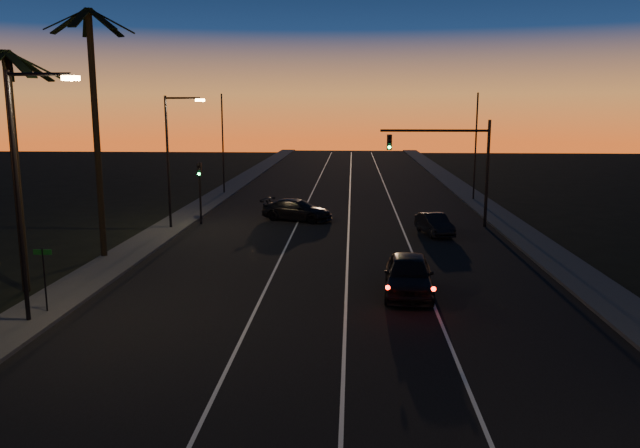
# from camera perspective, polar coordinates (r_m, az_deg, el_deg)

# --- Properties ---
(road) EXTENTS (20.00, 170.00, 0.01)m
(road) POSITION_cam_1_polar(r_m,az_deg,el_deg) (32.00, 1.63, -3.42)
(road) COLOR black
(road) RESTS_ON ground
(sidewalk_left) EXTENTS (2.40, 170.00, 0.16)m
(sidewalk_left) POSITION_cam_1_polar(r_m,az_deg,el_deg) (34.12, -17.56, -2.91)
(sidewalk_left) COLOR #383936
(sidewalk_left) RESTS_ON ground
(sidewalk_right) EXTENTS (2.40, 170.00, 0.16)m
(sidewalk_right) POSITION_cam_1_polar(r_m,az_deg,el_deg) (33.65, 21.10, -3.31)
(sidewalk_right) COLOR #383936
(sidewalk_right) RESTS_ON ground
(lane_stripe_left) EXTENTS (0.12, 160.00, 0.01)m
(lane_stripe_left) POSITION_cam_1_polar(r_m,az_deg,el_deg) (32.20, -3.73, -3.33)
(lane_stripe_left) COLOR silver
(lane_stripe_left) RESTS_ON road
(lane_stripe_mid) EXTENTS (0.12, 160.00, 0.01)m
(lane_stripe_mid) POSITION_cam_1_polar(r_m,az_deg,el_deg) (31.99, 2.52, -3.41)
(lane_stripe_mid) COLOR silver
(lane_stripe_mid) RESTS_ON road
(lane_stripe_right) EXTENTS (0.12, 160.00, 0.01)m
(lane_stripe_right) POSITION_cam_1_polar(r_m,az_deg,el_deg) (32.16, 8.78, -3.45)
(lane_stripe_right) COLOR silver
(lane_stripe_right) RESTS_ON road
(palm_mid) EXTENTS (4.25, 4.16, 10.03)m
(palm_mid) POSITION_cam_1_polar(r_m,az_deg,el_deg) (28.69, -26.21, 6.53)
(palm_mid) COLOR black
(palm_mid) RESTS_ON ground
(palm_far) EXTENTS (4.25, 4.16, 12.53)m
(palm_far) POSITION_cam_1_polar(r_m,az_deg,el_deg) (33.62, -19.89, 9.73)
(palm_far) COLOR black
(palm_far) RESTS_ON ground
(streetlight_left_near) EXTENTS (2.55, 0.26, 9.00)m
(streetlight_left_near) POSITION_cam_1_polar(r_m,az_deg,el_deg) (24.06, -25.41, 3.80)
(streetlight_left_near) COLOR black
(streetlight_left_near) RESTS_ON ground
(streetlight_left_far) EXTENTS (2.55, 0.26, 8.50)m
(streetlight_left_far) POSITION_cam_1_polar(r_m,az_deg,el_deg) (40.76, -13.35, 6.51)
(streetlight_left_far) COLOR black
(streetlight_left_far) RESTS_ON ground
(street_sign) EXTENTS (0.70, 0.06, 2.60)m
(street_sign) POSITION_cam_1_polar(r_m,az_deg,el_deg) (25.60, -23.91, -4.09)
(street_sign) COLOR black
(street_sign) RESTS_ON ground
(signal_mast) EXTENTS (7.10, 0.41, 7.00)m
(signal_mast) POSITION_cam_1_polar(r_m,az_deg,el_deg) (41.64, 11.92, 6.26)
(signal_mast) COLOR black
(signal_mast) RESTS_ON ground
(signal_post) EXTENTS (0.28, 0.37, 4.20)m
(signal_post) POSITION_cam_1_polar(r_m,az_deg,el_deg) (42.56, -10.94, 3.83)
(signal_post) COLOR black
(signal_post) RESTS_ON ground
(far_pole_left) EXTENTS (0.14, 0.14, 9.00)m
(far_pole_left) POSITION_cam_1_polar(r_m,az_deg,el_deg) (57.35, -8.87, 7.19)
(far_pole_left) COLOR black
(far_pole_left) RESTS_ON ground
(far_pole_right) EXTENTS (0.14, 0.14, 9.00)m
(far_pole_right) POSITION_cam_1_polar(r_m,az_deg,el_deg) (54.13, 14.04, 6.81)
(far_pole_right) COLOR black
(far_pole_right) RESTS_ON ground
(lead_car) EXTENTS (2.31, 5.64, 1.69)m
(lead_car) POSITION_cam_1_polar(r_m,az_deg,el_deg) (26.47, 8.10, -4.60)
(lead_car) COLOR black
(lead_car) RESTS_ON road
(right_car) EXTENTS (2.18, 4.12, 1.29)m
(right_car) POSITION_cam_1_polar(r_m,az_deg,el_deg) (39.22, 10.42, -0.01)
(right_car) COLOR black
(right_car) RESTS_ON road
(cross_car) EXTENTS (5.43, 3.70, 1.46)m
(cross_car) POSITION_cam_1_polar(r_m,az_deg,el_deg) (43.49, -2.11, 1.29)
(cross_car) COLOR black
(cross_car) RESTS_ON road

